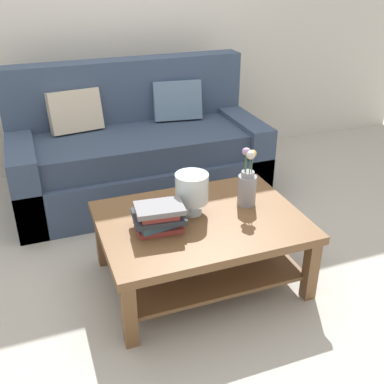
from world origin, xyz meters
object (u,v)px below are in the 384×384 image
Objects in this scene: couch at (137,152)px; coffee_table at (201,235)px; flower_pitcher at (247,184)px; book_stack_main at (158,217)px; glass_hurricane_vase at (192,189)px.

coffee_table is (0.06, -1.29, -0.04)m from couch.
coffee_table is at bearing -168.45° from flower_pitcher.
couch reaches higher than coffee_table.
book_stack_main is 0.60m from flower_pitcher.
coffee_table is 3.14× the size of flower_pitcher.
book_stack_main is (-0.21, -1.32, 0.16)m from couch.
book_stack_main is 0.82× the size of flower_pitcher.
flower_pitcher is (0.59, 0.10, 0.06)m from book_stack_main.
couch is 1.30m from flower_pitcher.
couch is 6.46× the size of book_stack_main.
glass_hurricane_vase reaches higher than book_stack_main.
flower_pitcher is (0.35, -0.01, -0.02)m from glass_hurricane_vase.
couch is 5.29× the size of flower_pitcher.
coffee_table is 0.34m from book_stack_main.
couch reaches higher than book_stack_main.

